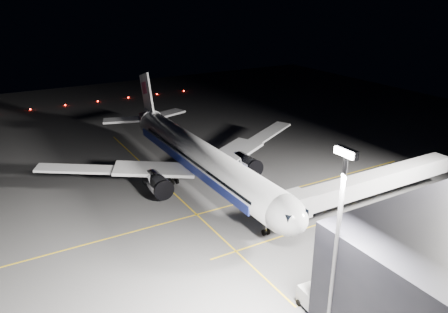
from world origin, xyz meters
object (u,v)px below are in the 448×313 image
at_px(airliner, 198,156).
at_px(baggage_tug, 233,160).
at_px(jet_bridge, 366,184).
at_px(safety_cone_b, 223,168).
at_px(floodlight_mast_south, 338,232).
at_px(safety_cone_a, 257,166).
at_px(safety_cone_c, 251,177).
at_px(service_truck, 315,303).

distance_m(airliner, baggage_tug, 12.00).
bearing_deg(jet_bridge, airliner, -141.96).
bearing_deg(baggage_tug, safety_cone_b, -62.92).
bearing_deg(airliner, floodlight_mast_south, -8.33).
relative_size(airliner, jet_bridge, 1.79).
bearing_deg(safety_cone_a, floodlight_mast_south, -25.01).
distance_m(jet_bridge, safety_cone_c, 21.83).
distance_m(baggage_tug, safety_cone_c, 8.25).
distance_m(airliner, service_truck, 38.17).
xyz_separation_m(airliner, service_truck, (37.68, -4.74, -3.89)).
relative_size(baggage_tug, safety_cone_c, 3.66).
distance_m(jet_bridge, safety_cone_b, 28.52).
distance_m(service_truck, safety_cone_b, 42.06).
bearing_deg(floodlight_mast_south, safety_cone_b, 163.76).
height_order(floodlight_mast_south, safety_cone_b, floodlight_mast_south).
height_order(service_truck, baggage_tug, service_truck).
height_order(jet_bridge, service_truck, jet_bridge).
bearing_deg(safety_cone_c, airliner, -110.51).
relative_size(airliner, safety_cone_c, 93.76).
bearing_deg(jet_bridge, service_truck, -57.36).
relative_size(floodlight_mast_south, safety_cone_c, 31.57).
distance_m(jet_bridge, baggage_tug, 29.13).
xyz_separation_m(safety_cone_a, safety_cone_b, (-2.11, -6.70, 0.05)).
height_order(floodlight_mast_south, service_truck, floodlight_mast_south).
bearing_deg(safety_cone_c, safety_cone_b, -157.35).
xyz_separation_m(jet_bridge, safety_cone_b, (-25.84, -11.30, -4.24)).
relative_size(jet_bridge, safety_cone_c, 52.46).
distance_m(airliner, safety_cone_b, 8.75).
distance_m(airliner, jet_bridge, 29.31).
bearing_deg(safety_cone_b, baggage_tug, 119.78).
relative_size(jet_bridge, floodlight_mast_south, 1.66).
relative_size(baggage_tug, safety_cone_b, 3.51).
bearing_deg(baggage_tug, service_truck, -22.04).
bearing_deg(baggage_tug, safety_cone_a, 36.71).
bearing_deg(safety_cone_b, safety_cone_a, 72.54).
bearing_deg(airliner, baggage_tug, 114.85).
height_order(floodlight_mast_south, safety_cone_c, floodlight_mast_south).
xyz_separation_m(jet_bridge, service_truck, (14.60, -22.80, -3.31)).
height_order(floodlight_mast_south, safety_cone_a, floodlight_mast_south).
xyz_separation_m(service_truck, safety_cone_c, (-34.17, 14.12, -0.95)).
xyz_separation_m(jet_bridge, floodlight_mast_south, (18.00, -24.07, 7.79)).
bearing_deg(jet_bridge, baggage_tug, -164.08).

